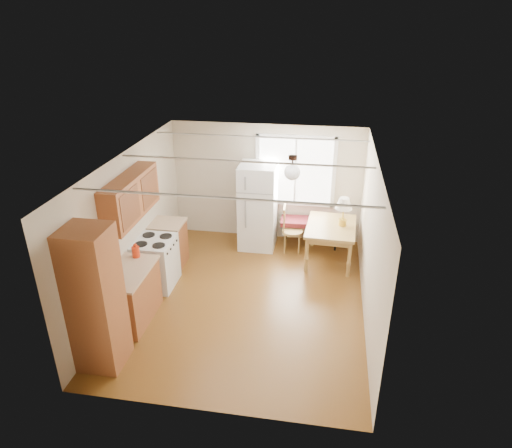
% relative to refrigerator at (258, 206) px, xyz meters
% --- Properties ---
extents(room_shell, '(4.60, 5.60, 2.62)m').
position_rel_refrigerator_xyz_m(room_shell, '(0.11, -2.02, 0.35)').
color(room_shell, '#522F10').
rests_on(room_shell, ground).
extents(kitchen_run, '(0.65, 3.40, 2.20)m').
position_rel_refrigerator_xyz_m(kitchen_run, '(-1.60, -2.65, -0.06)').
color(kitchen_run, brown).
rests_on(kitchen_run, ground).
extents(window_unit, '(1.64, 0.05, 1.51)m').
position_rel_refrigerator_xyz_m(window_unit, '(0.71, 0.45, 0.65)').
color(window_unit, white).
rests_on(window_unit, room_shell).
extents(pendant_light, '(0.26, 0.26, 0.40)m').
position_rel_refrigerator_xyz_m(pendant_light, '(0.81, -1.62, 1.34)').
color(pendant_light, black).
rests_on(pendant_light, room_shell).
extents(refrigerator, '(0.74, 0.77, 1.80)m').
position_rel_refrigerator_xyz_m(refrigerator, '(0.00, 0.00, 0.00)').
color(refrigerator, silver).
rests_on(refrigerator, ground).
extents(bench, '(1.29, 0.53, 0.58)m').
position_rel_refrigerator_xyz_m(bench, '(1.10, 0.20, -0.38)').
color(bench, maroon).
rests_on(bench, ground).
extents(dining_table, '(1.00, 1.29, 0.78)m').
position_rel_refrigerator_xyz_m(dining_table, '(1.51, -0.42, -0.23)').
color(dining_table, olive).
rests_on(dining_table, ground).
extents(chair, '(0.43, 0.43, 0.98)m').
position_rel_refrigerator_xyz_m(chair, '(0.65, -0.12, -0.34)').
color(chair, olive).
rests_on(chair, ground).
extents(table_lamp, '(0.33, 0.33, 0.57)m').
position_rel_refrigerator_xyz_m(table_lamp, '(1.72, -0.38, 0.29)').
color(table_lamp, gold).
rests_on(table_lamp, dining_table).
extents(coffee_maker, '(0.24, 0.28, 0.37)m').
position_rel_refrigerator_xyz_m(coffee_maker, '(-1.61, -3.34, 0.14)').
color(coffee_maker, black).
rests_on(coffee_maker, kitchen_run).
extents(kettle, '(0.13, 0.13, 0.24)m').
position_rel_refrigerator_xyz_m(kettle, '(-1.63, -2.42, 0.10)').
color(kettle, red).
rests_on(kettle, kitchen_run).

